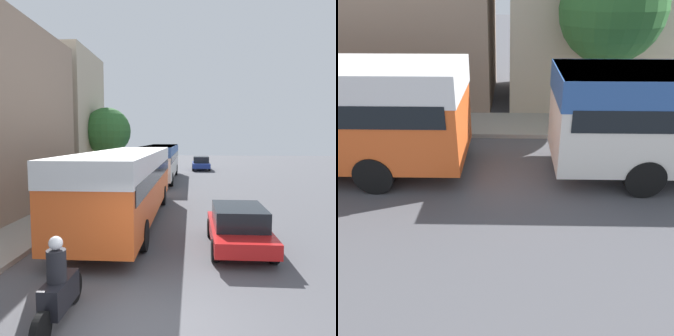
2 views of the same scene
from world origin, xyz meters
The scene contains 9 objects.
ground_plane centered at (0.00, 0.00, 0.00)m, with size 120.00×120.00×0.00m, color #515156.
building_far_terrace centered at (-8.97, 17.70, 4.79)m, with size 5.54×6.22×9.57m.
bus_lead centered at (-1.76, 7.73, 1.94)m, with size 2.66×11.47×2.97m.
bus_following centered at (-1.66, 21.50, 1.89)m, with size 2.51×11.44×2.89m.
motorcycle_behind_lead centered at (-1.56, 0.09, 0.68)m, with size 0.38×2.24×1.73m.
car_crossing centered at (1.95, 30.43, 0.77)m, with size 1.94×4.59×1.48m.
car_far_curb centered at (2.43, 4.69, 0.72)m, with size 1.86×3.86×1.36m.
pedestrian_near_curb centered at (-5.58, 23.43, 1.02)m, with size 0.43×0.43×1.72m.
street_tree centered at (-5.21, 17.86, 3.98)m, with size 3.42×3.42×5.56m.
Camera 1 is at (0.92, -5.66, 3.53)m, focal length 35.00 mm.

